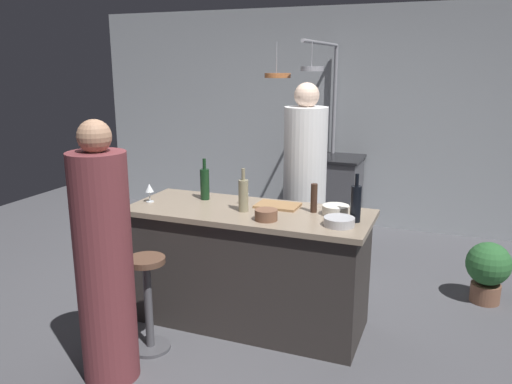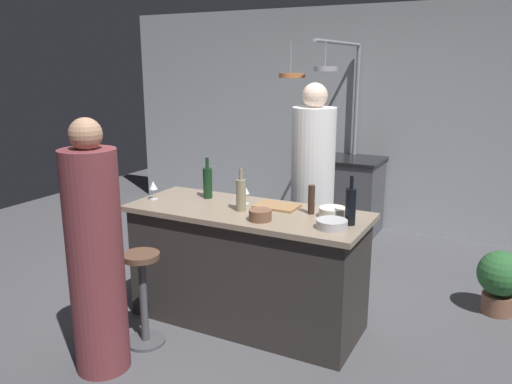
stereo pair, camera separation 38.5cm
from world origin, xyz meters
name	(u,v)px [view 1 (the left image)]	position (x,y,z in m)	size (l,w,h in m)	color
ground_plane	(249,321)	(0.00, 0.00, 0.00)	(9.00, 9.00, 0.00)	#4C4C51
back_wall	(337,118)	(0.00, 2.85, 1.30)	(6.40, 0.16, 2.60)	#9EA3A8
kitchen_island	(249,266)	(0.00, 0.00, 0.45)	(1.80, 0.72, 0.90)	#332D2B
stove_range	(326,193)	(0.00, 2.45, 0.45)	(0.80, 0.64, 0.89)	#47474C
chef	(304,193)	(0.16, 0.91, 0.83)	(0.38, 0.38, 1.79)	white
bar_stool_left	(148,299)	(-0.49, -0.62, 0.38)	(0.28, 0.28, 0.68)	#4C4C51
guest_left	(104,265)	(-0.55, -0.98, 0.76)	(0.35, 0.35, 1.64)	brown
overhead_pot_rack	(314,96)	(-0.07, 2.02, 1.61)	(0.59, 1.42, 2.17)	gray
potted_plant	(488,269)	(1.72, 1.03, 0.30)	(0.36, 0.36, 0.52)	brown
cutting_board	(278,205)	(0.17, 0.16, 0.91)	(0.32, 0.22, 0.02)	#997047
pepper_mill	(314,198)	(0.46, 0.12, 1.01)	(0.05, 0.05, 0.21)	#382319
wine_bottle_red	(205,183)	(-0.44, 0.15, 1.03)	(0.07, 0.07, 0.33)	#143319
wine_bottle_white	(243,195)	(-0.02, -0.05, 1.02)	(0.07, 0.07, 0.32)	gray
wine_bottle_dark	(356,203)	(0.78, 0.00, 1.03)	(0.07, 0.07, 0.33)	black
wine_glass_near_right_guest	(245,191)	(-0.09, 0.13, 1.01)	(0.07, 0.07, 0.15)	silver
wine_glass_by_chef	(149,189)	(-0.80, -0.08, 1.01)	(0.07, 0.07, 0.15)	silver
mixing_bowl_ceramic	(336,210)	(0.62, 0.11, 0.93)	(0.19, 0.19, 0.07)	silver
mixing_bowl_steel	(339,222)	(0.70, -0.13, 0.93)	(0.21, 0.21, 0.06)	#B7B7BC
mixing_bowl_wooden	(266,215)	(0.21, -0.19, 0.94)	(0.16, 0.16, 0.08)	brown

